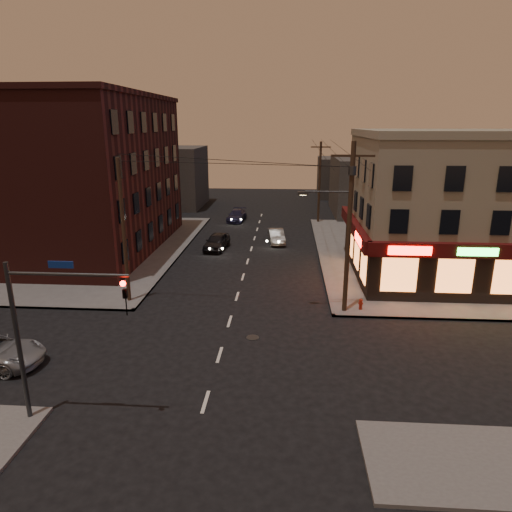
# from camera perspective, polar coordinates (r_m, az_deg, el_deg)

# --- Properties ---
(ground) EXTENTS (120.00, 120.00, 0.00)m
(ground) POSITION_cam_1_polar(r_m,az_deg,el_deg) (23.27, -4.58, -12.21)
(ground) COLOR black
(ground) RESTS_ON ground
(sidewalk_ne) EXTENTS (24.00, 28.00, 0.15)m
(sidewalk_ne) POSITION_cam_1_polar(r_m,az_deg,el_deg) (43.32, 23.77, 0.14)
(sidewalk_ne) COLOR #514F4C
(sidewalk_ne) RESTS_ON ground
(sidewalk_nw) EXTENTS (24.00, 28.00, 0.15)m
(sidewalk_nw) POSITION_cam_1_polar(r_m,az_deg,el_deg) (45.93, -23.69, 1.00)
(sidewalk_nw) COLOR #514F4C
(sidewalk_nw) RESTS_ON ground
(pizza_building) EXTENTS (15.85, 12.85, 10.50)m
(pizza_building) POSITION_cam_1_polar(r_m,az_deg,el_deg) (36.41, 24.47, 5.75)
(pizza_building) COLOR gray
(pizza_building) RESTS_ON sidewalk_ne
(brick_apartment) EXTENTS (12.00, 20.00, 13.00)m
(brick_apartment) POSITION_cam_1_polar(r_m,az_deg,el_deg) (43.26, -20.52, 9.37)
(brick_apartment) COLOR #411715
(brick_apartment) RESTS_ON sidewalk_nw
(bg_building_ne_a) EXTENTS (10.00, 12.00, 7.00)m
(bg_building_ne_a) POSITION_cam_1_polar(r_m,az_deg,el_deg) (59.68, 14.51, 8.45)
(bg_building_ne_a) COLOR #3F3D3A
(bg_building_ne_a) RESTS_ON ground
(bg_building_nw) EXTENTS (9.00, 10.00, 8.00)m
(bg_building_nw) POSITION_cam_1_polar(r_m,az_deg,el_deg) (64.68, -10.72, 9.70)
(bg_building_nw) COLOR #3F3D3A
(bg_building_nw) RESTS_ON ground
(bg_building_ne_b) EXTENTS (8.00, 8.00, 6.00)m
(bg_building_ne_b) POSITION_cam_1_polar(r_m,az_deg,el_deg) (73.19, 11.00, 9.63)
(bg_building_ne_b) COLOR #3F3D3A
(bg_building_ne_b) RESTS_ON ground
(utility_pole_main) EXTENTS (4.20, 0.44, 10.00)m
(utility_pole_main) POSITION_cam_1_polar(r_m,az_deg,el_deg) (26.77, 11.36, 4.49)
(utility_pole_main) COLOR #382619
(utility_pole_main) RESTS_ON sidewalk_ne
(utility_pole_far) EXTENTS (0.26, 0.26, 9.00)m
(utility_pole_far) POSITION_cam_1_polar(r_m,az_deg,el_deg) (52.73, 7.94, 9.10)
(utility_pole_far) COLOR #382619
(utility_pole_far) RESTS_ON sidewalk_ne
(utility_pole_west) EXTENTS (0.24, 0.24, 9.00)m
(utility_pole_west) POSITION_cam_1_polar(r_m,az_deg,el_deg) (29.25, -16.20, 2.92)
(utility_pole_west) COLOR #382619
(utility_pole_west) RESTS_ON sidewalk_nw
(traffic_signal) EXTENTS (4.49, 0.32, 6.47)m
(traffic_signal) POSITION_cam_1_polar(r_m,az_deg,el_deg) (18.40, -25.16, -7.46)
(traffic_signal) COLOR #333538
(traffic_signal) RESTS_ON ground
(sedan_near) EXTENTS (2.25, 4.50, 1.47)m
(sedan_near) POSITION_cam_1_polar(r_m,az_deg,el_deg) (41.64, -4.92, 1.82)
(sedan_near) COLOR black
(sedan_near) RESTS_ON ground
(sedan_mid) EXTENTS (1.91, 4.11, 1.31)m
(sedan_mid) POSITION_cam_1_polar(r_m,az_deg,el_deg) (43.83, 2.55, 2.48)
(sedan_mid) COLOR #63615C
(sedan_mid) RESTS_ON ground
(sedan_far) EXTENTS (2.18, 4.60, 1.30)m
(sedan_far) POSITION_cam_1_polar(r_m,az_deg,el_deg) (53.83, -2.42, 5.07)
(sedan_far) COLOR #1B1A35
(sedan_far) RESTS_ON ground
(fire_hydrant) EXTENTS (0.30, 0.30, 0.68)m
(fire_hydrant) POSITION_cam_1_polar(r_m,az_deg,el_deg) (28.62, 12.95, -5.82)
(fire_hydrant) COLOR maroon
(fire_hydrant) RESTS_ON sidewalk_ne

